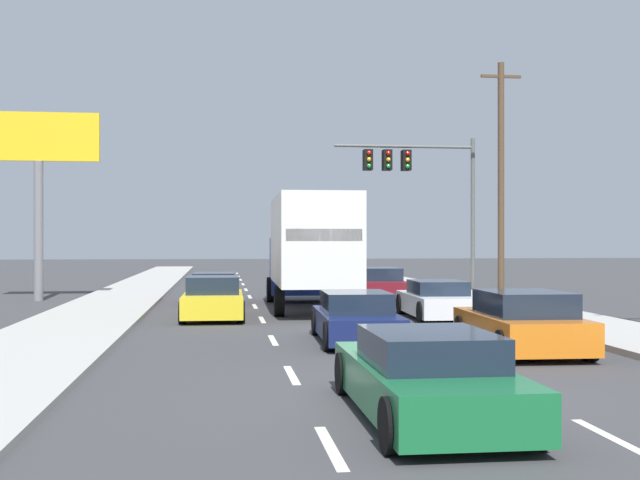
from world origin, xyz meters
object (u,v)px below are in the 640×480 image
object	(u,v)px
car_maroon	(379,285)
box_truck	(310,246)
car_navy	(356,319)
car_white	(437,301)
car_red	(214,289)
traffic_signal_mast	(411,173)
utility_pole_mid	(501,176)
roadside_billboard	(39,163)
car_orange	(522,324)
car_yellow	(213,300)
car_green	(426,378)

from	to	relation	value
car_maroon	box_truck	bearing A→B (deg)	-126.02
car_navy	car_white	bearing A→B (deg)	57.70
car_red	traffic_signal_mast	bearing A→B (deg)	31.75
box_truck	utility_pole_mid	world-z (taller)	utility_pole_mid
box_truck	car_navy	bearing A→B (deg)	-89.48
traffic_signal_mast	roadside_billboard	distance (m)	16.34
car_red	car_navy	bearing A→B (deg)	-74.92
car_orange	roadside_billboard	bearing A→B (deg)	129.34
car_yellow	car_white	bearing A→B (deg)	-6.39
car_navy	roadside_billboard	world-z (taller)	roadside_billboard
car_red	car_yellow	distance (m)	6.35
box_truck	roadside_billboard	size ratio (longest dim) A/B	1.24
box_truck	utility_pole_mid	size ratio (longest dim) A/B	0.91
box_truck	car_maroon	size ratio (longest dim) A/B	1.95
car_maroon	car_green	bearing A→B (deg)	-99.58
box_truck	car_maroon	world-z (taller)	box_truck
car_orange	traffic_signal_mast	size ratio (longest dim) A/B	0.57
car_yellow	car_orange	distance (m)	10.53
traffic_signal_mast	utility_pole_mid	bearing A→B (deg)	-38.69
roadside_billboard	car_white	bearing A→B (deg)	-33.13
car_maroon	traffic_signal_mast	xyz separation A→B (m)	(2.48, 4.71, 4.94)
car_red	roadside_billboard	world-z (taller)	roadside_billboard
car_red	car_yellow	world-z (taller)	car_yellow
car_green	utility_pole_mid	distance (m)	25.75
box_truck	car_navy	size ratio (longest dim) A/B	2.22
car_yellow	car_orange	xyz separation A→B (m)	(6.56, -8.24, 0.03)
car_maroon	roadside_billboard	size ratio (longest dim) A/B	0.64
car_green	car_navy	bearing A→B (deg)	86.94
car_maroon	roadside_billboard	distance (m)	14.28
car_white	car_orange	world-z (taller)	car_orange
car_red	car_green	world-z (taller)	car_green
utility_pole_mid	box_truck	bearing A→B (deg)	-144.38
car_red	traffic_signal_mast	distance (m)	11.74
traffic_signal_mast	car_orange	bearing A→B (deg)	-96.97
car_maroon	traffic_signal_mast	distance (m)	7.26
car_orange	car_red	bearing A→B (deg)	114.24
car_yellow	car_white	distance (m)	6.81
car_navy	box_truck	bearing A→B (deg)	90.52
roadside_billboard	car_navy	bearing A→B (deg)	-54.43
utility_pole_mid	traffic_signal_mast	bearing A→B (deg)	141.31
car_yellow	traffic_signal_mast	xyz separation A→B (m)	(9.02, 11.95, 4.96)
car_orange	car_white	bearing A→B (deg)	88.38
car_red	car_white	world-z (taller)	car_white
car_red	car_green	distance (m)	20.79
traffic_signal_mast	car_maroon	bearing A→B (deg)	-117.71
car_orange	car_navy	bearing A→B (deg)	146.94
box_truck	car_green	distance (m)	17.04
roadside_billboard	traffic_signal_mast	bearing A→B (deg)	13.46
box_truck	traffic_signal_mast	bearing A→B (deg)	58.04
traffic_signal_mast	roadside_billboard	world-z (taller)	roadside_billboard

